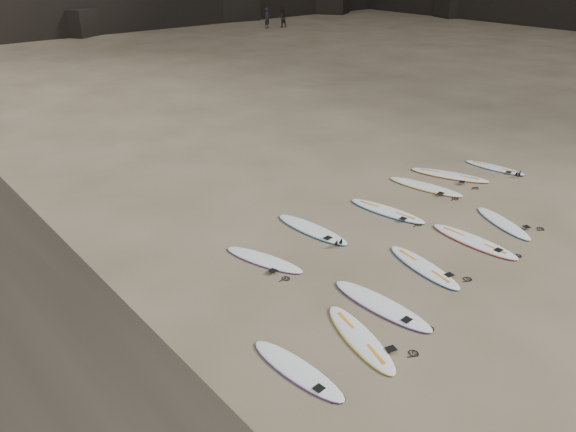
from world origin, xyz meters
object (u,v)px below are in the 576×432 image
at_px(surfboard_6, 312,229).
at_px(surfboard_7, 387,211).
at_px(surfboard_1, 381,305).
at_px(person_b, 282,18).
at_px(surfboard_4, 503,223).
at_px(surfboard_0, 360,338).
at_px(surfboard_2, 424,267).
at_px(surfboard_10, 494,167).
at_px(surfboard_3, 474,241).
at_px(surfboard_5, 264,259).
at_px(surfboard_11, 297,369).
at_px(person_a, 267,18).
at_px(surfboard_8, 425,186).
at_px(surfboard_9, 449,175).

height_order(surfboard_6, surfboard_7, same).
distance_m(surfboard_1, person_b, 47.48).
xyz_separation_m(surfboard_1, surfboard_7, (3.87, 3.23, -0.00)).
xyz_separation_m(surfboard_4, surfboard_6, (-4.55, 3.26, 0.01)).
bearing_deg(surfboard_0, surfboard_7, 52.14).
relative_size(surfboard_2, surfboard_7, 0.95).
distance_m(surfboard_1, surfboard_6, 3.99).
distance_m(surfboard_6, surfboard_10, 8.41).
xyz_separation_m(surfboard_3, surfboard_5, (-5.02, 2.89, -0.01)).
distance_m(surfboard_6, surfboard_11, 5.88).
bearing_deg(surfboard_4, surfboard_3, -155.25).
bearing_deg(surfboard_5, person_a, 34.91).
xyz_separation_m(surfboard_5, person_b, (29.07, 34.83, 0.86)).
bearing_deg(surfboard_5, surfboard_11, -135.93).
relative_size(surfboard_1, surfboard_11, 1.15).
bearing_deg(surfboard_4, surfboard_0, -150.58).
distance_m(surfboard_2, surfboard_8, 5.31).
relative_size(surfboard_1, surfboard_4, 1.18).
xyz_separation_m(surfboard_4, surfboard_9, (1.95, 3.26, 0.01)).
bearing_deg(surfboard_3, surfboard_5, 150.11).
height_order(surfboard_3, surfboard_8, same).
distance_m(surfboard_3, surfboard_8, 3.86).
height_order(surfboard_3, surfboard_6, surfboard_3).
relative_size(surfboard_6, surfboard_8, 0.98).
bearing_deg(surfboard_10, surfboard_6, 167.78).
xyz_separation_m(surfboard_0, surfboard_8, (7.52, 4.17, 0.00)).
bearing_deg(surfboard_8, surfboard_10, -19.58).
height_order(surfboard_10, person_b, person_b).
height_order(surfboard_2, person_b, person_b).
relative_size(surfboard_1, person_a, 1.41).
height_order(surfboard_0, surfboard_1, surfboard_1).
distance_m(surfboard_6, surfboard_7, 2.63).
height_order(surfboard_3, surfboard_4, surfboard_3).
xyz_separation_m(surfboard_9, person_b, (20.48, 34.35, 0.85)).
relative_size(surfboard_3, surfboard_8, 1.00).
height_order(surfboard_0, person_a, person_a).
bearing_deg(surfboard_4, person_b, 80.39).
bearing_deg(surfboard_10, surfboard_1, -169.98).
xyz_separation_m(surfboard_1, surfboard_11, (-2.83, -0.40, -0.01)).
height_order(surfboard_0, surfboard_7, surfboard_7).
height_order(surfboard_2, surfboard_9, surfboard_9).
relative_size(surfboard_2, surfboard_6, 0.94).
distance_m(surfboard_8, surfboard_11, 10.00).
xyz_separation_m(surfboard_9, person_a, (18.87, 34.68, 0.90)).
xyz_separation_m(surfboard_0, surfboard_3, (5.44, 0.92, 0.00)).
bearing_deg(person_a, surfboard_0, -147.20).
height_order(surfboard_3, person_a, person_a).
relative_size(surfboard_11, person_a, 1.23).
bearing_deg(surfboard_11, surfboard_2, 5.52).
height_order(surfboard_4, surfboard_9, surfboard_9).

